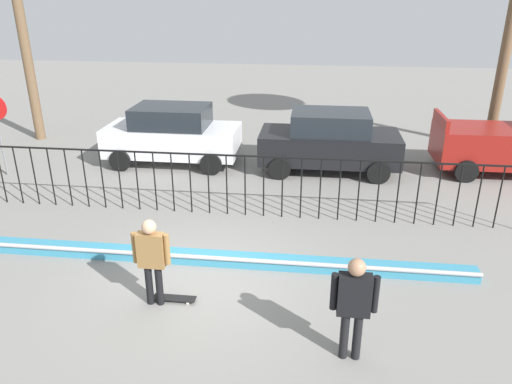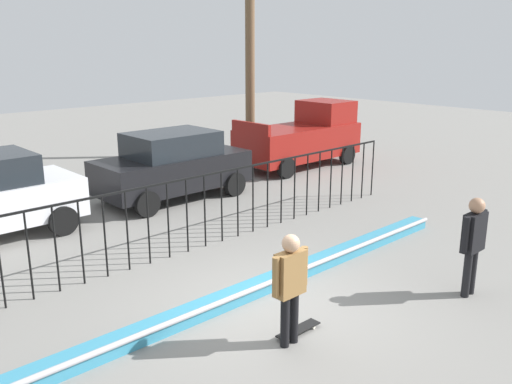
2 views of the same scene
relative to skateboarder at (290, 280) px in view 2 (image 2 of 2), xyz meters
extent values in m
plane|color=gray|center=(0.63, 0.94, -1.02)|extent=(60.00, 60.00, 0.00)
cube|color=teal|center=(0.63, 1.55, -0.91)|extent=(11.00, 0.36, 0.22)
cylinder|color=#B2B2B7|center=(0.63, 1.37, -0.80)|extent=(11.00, 0.09, 0.09)
cylinder|color=black|center=(-2.64, 3.99, -0.22)|extent=(0.04, 0.04, 1.60)
cylinder|color=black|center=(-2.17, 3.99, -0.22)|extent=(0.04, 0.04, 1.60)
cylinder|color=black|center=(-1.71, 3.99, -0.22)|extent=(0.04, 0.04, 1.60)
cylinder|color=black|center=(-1.24, 3.99, -0.22)|extent=(0.04, 0.04, 1.60)
cylinder|color=black|center=(-0.77, 3.99, -0.22)|extent=(0.04, 0.04, 1.60)
cylinder|color=black|center=(-0.31, 3.99, -0.22)|extent=(0.04, 0.04, 1.60)
cylinder|color=black|center=(0.16, 3.99, -0.22)|extent=(0.04, 0.04, 1.60)
cylinder|color=black|center=(0.63, 3.99, -0.22)|extent=(0.04, 0.04, 1.60)
cylinder|color=black|center=(1.09, 3.99, -0.22)|extent=(0.04, 0.04, 1.60)
cylinder|color=black|center=(1.56, 3.99, -0.22)|extent=(0.04, 0.04, 1.60)
cylinder|color=black|center=(2.03, 3.99, -0.22)|extent=(0.04, 0.04, 1.60)
cylinder|color=black|center=(2.49, 3.99, -0.22)|extent=(0.04, 0.04, 1.60)
cylinder|color=black|center=(2.96, 3.99, -0.22)|extent=(0.04, 0.04, 1.60)
cylinder|color=black|center=(3.43, 3.99, -0.22)|extent=(0.04, 0.04, 1.60)
cylinder|color=black|center=(3.89, 3.99, -0.22)|extent=(0.04, 0.04, 1.60)
cylinder|color=black|center=(4.36, 3.99, -0.22)|extent=(0.04, 0.04, 1.60)
cylinder|color=black|center=(4.83, 3.99, -0.22)|extent=(0.04, 0.04, 1.60)
cylinder|color=black|center=(5.29, 3.99, -0.22)|extent=(0.04, 0.04, 1.60)
cylinder|color=black|center=(5.76, 3.99, -0.22)|extent=(0.04, 0.04, 1.60)
cylinder|color=black|center=(6.23, 3.99, -0.22)|extent=(0.04, 0.04, 1.60)
cylinder|color=black|center=(6.69, 3.99, -0.22)|extent=(0.04, 0.04, 1.60)
cylinder|color=black|center=(7.16, 3.99, -0.22)|extent=(0.04, 0.04, 1.60)
cylinder|color=black|center=(7.63, 3.99, -0.22)|extent=(0.04, 0.04, 1.60)
cube|color=black|center=(0.63, 3.99, 0.56)|extent=(14.00, 0.04, 0.04)
cylinder|color=black|center=(-0.09, 0.00, -0.62)|extent=(0.13, 0.13, 0.79)
cylinder|color=black|center=(0.09, 0.00, -0.62)|extent=(0.13, 0.13, 0.79)
cube|color=olive|center=(0.00, 0.00, 0.10)|extent=(0.48, 0.21, 0.65)
sphere|color=tan|center=(0.00, 0.00, 0.55)|extent=(0.26, 0.26, 0.26)
cylinder|color=olive|center=(-0.29, 0.00, 0.13)|extent=(0.10, 0.10, 0.58)
cylinder|color=olive|center=(0.29, 0.00, 0.13)|extent=(0.10, 0.10, 0.58)
cube|color=black|center=(0.32, 0.11, -0.95)|extent=(0.80, 0.20, 0.02)
cylinder|color=silver|center=(0.59, 0.19, -0.99)|extent=(0.05, 0.03, 0.05)
cylinder|color=silver|center=(0.59, 0.04, -0.99)|extent=(0.05, 0.03, 0.05)
cylinder|color=silver|center=(0.05, 0.19, -0.99)|extent=(0.05, 0.03, 0.05)
cylinder|color=silver|center=(0.05, 0.04, -0.99)|extent=(0.05, 0.03, 0.05)
cylinder|color=black|center=(3.36, -1.01, -0.61)|extent=(0.14, 0.14, 0.82)
cylinder|color=black|center=(3.55, -1.01, -0.61)|extent=(0.14, 0.14, 0.82)
cube|color=black|center=(3.46, -1.01, 0.14)|extent=(0.50, 0.21, 0.68)
sphere|color=#A87A5B|center=(3.46, -1.01, 0.61)|extent=(0.27, 0.27, 0.27)
cylinder|color=black|center=(3.15, -1.01, 0.18)|extent=(0.11, 0.11, 0.61)
cylinder|color=black|center=(3.76, -1.01, 0.18)|extent=(0.11, 0.11, 0.61)
cylinder|color=black|center=(-0.38, 8.69, -0.68)|extent=(0.68, 0.22, 0.68)
cylinder|color=black|center=(-0.38, 6.79, -0.68)|extent=(0.68, 0.22, 0.68)
cube|color=black|center=(3.22, 7.61, -0.23)|extent=(4.30, 1.90, 0.90)
cube|color=#1E2328|center=(3.22, 7.61, 0.55)|extent=(2.37, 1.71, 0.66)
cylinder|color=black|center=(4.69, 8.56, -0.68)|extent=(0.68, 0.22, 0.68)
cylinder|color=black|center=(4.69, 6.66, -0.68)|extent=(0.68, 0.22, 0.68)
cylinder|color=black|center=(1.76, 8.56, -0.68)|extent=(0.68, 0.22, 0.68)
cylinder|color=black|center=(1.76, 6.66, -0.68)|extent=(0.68, 0.22, 0.68)
cube|color=maroon|center=(8.89, 8.05, -0.13)|extent=(4.70, 1.90, 1.10)
cube|color=maroon|center=(10.34, 8.05, 0.82)|extent=(1.50, 1.75, 0.80)
cube|color=maroon|center=(6.60, 8.05, 0.60)|extent=(0.12, 1.75, 0.36)
cylinder|color=black|center=(10.49, 9.00, -0.68)|extent=(0.68, 0.22, 0.68)
cylinder|color=black|center=(10.49, 7.10, -0.68)|extent=(0.68, 0.22, 0.68)
cylinder|color=black|center=(7.30, 9.00, -0.68)|extent=(0.68, 0.22, 0.68)
cylinder|color=black|center=(7.30, 7.10, -0.68)|extent=(0.68, 0.22, 0.68)
cylinder|color=brown|center=(9.05, 10.76, 2.60)|extent=(0.36, 0.36, 7.24)
camera|label=1|loc=(2.75, -7.28, 4.34)|focal=34.43mm
camera|label=2|loc=(-5.20, -4.87, 3.23)|focal=38.20mm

